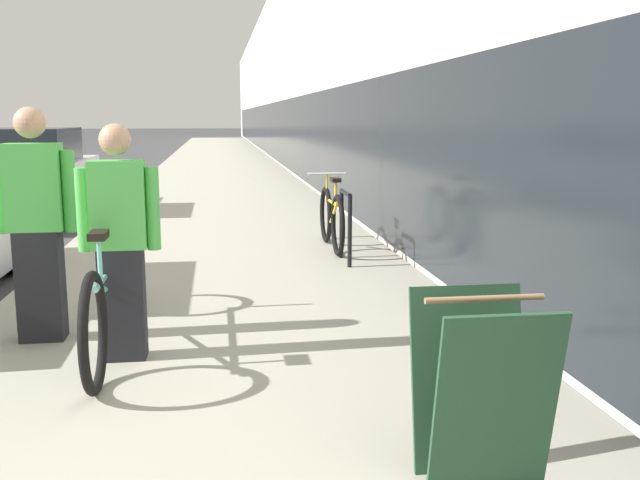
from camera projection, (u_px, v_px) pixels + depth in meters
sidewalk_slab at (220, 169)px, 23.99m from camera, size 4.23×70.00×0.11m
storefront_facade at (377, 82)px, 32.23m from camera, size 10.01×70.00×6.71m
tandem_bicycle at (116, 291)px, 5.34m from camera, size 0.52×2.78×0.97m
person_rider at (120, 243)px, 4.94m from camera, size 0.56×0.22×1.65m
person_bystander at (37, 225)px, 5.36m from camera, size 0.60×0.24×1.77m
bike_rack_hoop at (346, 219)px, 8.32m from camera, size 0.05×0.60×0.84m
cruiser_bike_nearest at (332, 218)px, 9.20m from camera, size 0.52×1.74×0.96m
sandwich_board_sign at (481, 389)px, 3.30m from camera, size 0.56×0.56×0.90m
vintage_roadster_curbside at (27, 178)px, 12.58m from camera, size 1.91×4.35×1.61m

